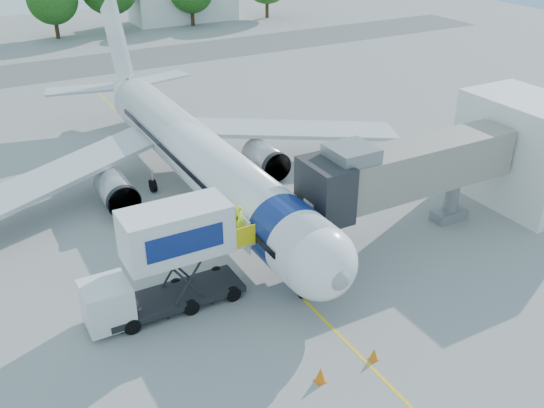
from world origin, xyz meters
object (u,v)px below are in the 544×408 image
catering_hiloader (165,261)px  ground_tug (478,407)px  jet_bridge (399,172)px  aircraft (196,155)px

catering_hiloader → ground_tug: size_ratio=2.15×
jet_bridge → ground_tug: (-6.28, -12.87, -3.56)m
catering_hiloader → ground_tug: catering_hiloader is taller
catering_hiloader → aircraft: bearing=60.6°
jet_bridge → catering_hiloader: jet_bridge is taller
ground_tug → aircraft: bearing=102.1°
jet_bridge → catering_hiloader: bearing=-180.0°
jet_bridge → aircraft: bearing=125.7°
aircraft → jet_bridge: 13.77m
aircraft → catering_hiloader: aircraft is taller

